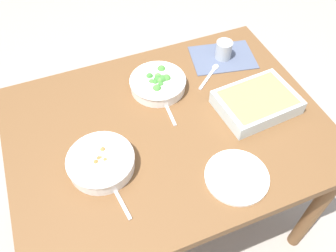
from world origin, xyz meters
TOP-DOWN VIEW (x-y plane):
  - ground_plane at (0.00, 0.00)m, footprint 6.00×6.00m
  - dining_table at (0.00, 0.00)m, footprint 1.20×0.90m
  - placemat at (0.38, 0.28)m, footprint 0.31×0.25m
  - stew_bowl at (-0.28, -0.08)m, footprint 0.23×0.23m
  - broccoli_bowl at (0.04, 0.21)m, footprint 0.23×0.23m
  - baking_dish at (0.36, -0.04)m, footprint 0.32×0.24m
  - drink_cup at (0.38, 0.28)m, footprint 0.07×0.07m
  - side_plate at (0.13, -0.30)m, footprint 0.22×0.22m
  - spoon_by_stew at (-0.27, -0.20)m, footprint 0.04×0.18m
  - spoon_by_broccoli at (0.03, 0.10)m, footprint 0.03×0.18m
  - spoon_spare at (0.28, 0.20)m, footprint 0.15×0.12m

SIDE VIEW (x-z plane):
  - ground_plane at x=0.00m, z-range 0.00..0.00m
  - dining_table at x=0.00m, z-range 0.28..1.02m
  - placemat at x=0.38m, z-range 0.74..0.74m
  - spoon_by_stew at x=-0.27m, z-range 0.74..0.75m
  - spoon_by_broccoli at x=0.03m, z-range 0.74..0.75m
  - spoon_spare at x=0.28m, z-range 0.74..0.75m
  - side_plate at x=0.13m, z-range 0.74..0.75m
  - broccoli_bowl at x=0.04m, z-range 0.74..0.80m
  - stew_bowl at x=-0.28m, z-range 0.74..0.80m
  - baking_dish at x=0.36m, z-range 0.74..0.80m
  - drink_cup at x=0.38m, z-range 0.74..0.82m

